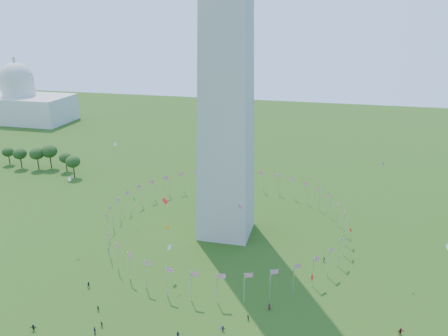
# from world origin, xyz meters

# --- Properties ---
(ground) EXTENTS (600.00, 600.00, 0.00)m
(ground) POSITION_xyz_m (0.00, 0.00, 0.00)
(ground) COLOR #21420F
(ground) RESTS_ON ground
(flag_ring) EXTENTS (80.24, 80.24, 9.00)m
(flag_ring) POSITION_xyz_m (-0.00, 50.00, 4.50)
(flag_ring) COLOR silver
(flag_ring) RESTS_ON ground
(capitol_building) EXTENTS (70.00, 35.00, 46.00)m
(capitol_building) POSITION_xyz_m (-180.00, 180.00, 23.00)
(capitol_building) COLOR beige
(capitol_building) RESTS_ON ground
(crowd) EXTENTS (86.58, 58.69, 1.92)m
(crowd) POSITION_xyz_m (6.70, -1.24, 0.87)
(crowd) COLOR black
(crowd) RESTS_ON ground
(kites_aloft) EXTENTS (115.91, 73.41, 25.94)m
(kites_aloft) POSITION_xyz_m (5.71, 22.92, 18.74)
(kites_aloft) COLOR #CC2699
(kites_aloft) RESTS_ON ground
(tree_line_west) EXTENTS (55.18, 15.86, 11.75)m
(tree_line_west) POSITION_xyz_m (-105.10, 90.86, 5.25)
(tree_line_west) COLOR #2B501A
(tree_line_west) RESTS_ON ground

